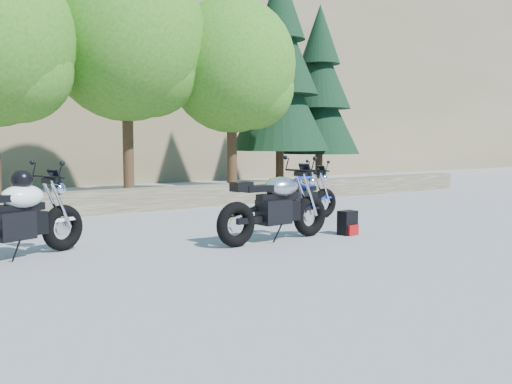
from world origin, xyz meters
TOP-DOWN VIEW (x-y plane):
  - ground at (0.00, 0.00)m, footprint 90.00×90.00m
  - stone_wall at (0.00, 5.50)m, footprint 22.00×0.55m
  - hillside at (3.00, 28.00)m, footprint 80.00×30.00m
  - tree_decid_mid at (0.91, 7.54)m, footprint 4.08×4.08m
  - tree_decid_right at (3.71, 6.94)m, footprint 3.54×3.54m
  - conifer_near at (6.20, 8.20)m, footprint 3.17×3.17m
  - conifer_far at (8.40, 8.80)m, footprint 2.82×2.82m
  - silver_bike at (0.31, 0.63)m, footprint 2.20×0.70m
  - white_bike at (-3.33, 1.49)m, footprint 2.06×0.97m
  - blue_bike at (2.14, 2.23)m, footprint 1.96×0.62m
  - backpack at (1.68, 0.44)m, footprint 0.31×0.28m

SIDE VIEW (x-z plane):
  - ground at x=0.00m, z-range 0.00..0.00m
  - backpack at x=1.68m, z-range -0.01..0.39m
  - stone_wall at x=0.00m, z-range 0.00..0.50m
  - blue_bike at x=2.14m, z-range -0.01..0.97m
  - silver_bike at x=0.31m, z-range -0.01..1.09m
  - white_bike at x=-3.33m, z-range -0.01..1.18m
  - conifer_far at x=8.40m, z-range 0.13..6.41m
  - tree_decid_right at x=3.71m, z-range 0.79..6.20m
  - conifer_near at x=6.20m, z-range 0.15..7.21m
  - tree_decid_mid at x=0.91m, z-range 0.92..7.16m
  - hillside at x=3.00m, z-range 0.00..15.00m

